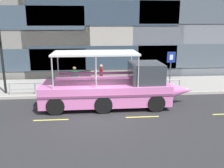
% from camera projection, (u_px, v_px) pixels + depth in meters
% --- Properties ---
extents(ground_plane, '(120.00, 120.00, 0.00)m').
position_uv_depth(ground_plane, '(97.00, 113.00, 13.33)').
color(ground_plane, '#2B2B2D').
extents(sidewalk, '(32.00, 4.80, 0.18)m').
position_uv_depth(sidewalk, '(95.00, 86.00, 18.71)').
color(sidewalk, '#99968E').
rests_on(sidewalk, ground_plane).
extents(curb_edge, '(32.00, 0.18, 0.18)m').
position_uv_depth(curb_edge, '(96.00, 95.00, 16.30)').
color(curb_edge, '#B2ADA3').
rests_on(curb_edge, ground_plane).
extents(lane_centreline, '(25.80, 0.12, 0.01)m').
position_uv_depth(lane_centreline, '(97.00, 118.00, 12.64)').
color(lane_centreline, '#DBD64C').
rests_on(lane_centreline, ground_plane).
extents(curb_guardrail, '(11.73, 0.09, 0.82)m').
position_uv_depth(curb_guardrail, '(97.00, 85.00, 16.48)').
color(curb_guardrail, '#9EA0A8').
rests_on(curb_guardrail, sidewalk).
extents(traffic_light_pole, '(0.24, 0.46, 4.35)m').
position_uv_depth(traffic_light_pole, '(1.00, 55.00, 15.84)').
color(traffic_light_pole, black).
rests_on(traffic_light_pole, sidewalk).
extents(parking_sign, '(0.60, 0.12, 2.70)m').
position_uv_depth(parking_sign, '(171.00, 64.00, 17.19)').
color(parking_sign, '#4C4F54').
rests_on(parking_sign, sidewalk).
extents(duck_tour_boat, '(9.27, 2.69, 3.25)m').
position_uv_depth(duck_tour_boat, '(114.00, 88.00, 14.31)').
color(duck_tour_boat, pink).
rests_on(duck_tour_boat, ground_plane).
extents(pedestrian_near_bow, '(0.48, 0.29, 1.74)m').
position_uv_depth(pedestrian_near_bow, '(152.00, 74.00, 17.48)').
color(pedestrian_near_bow, black).
rests_on(pedestrian_near_bow, sidewalk).
extents(pedestrian_mid_left, '(0.26, 0.48, 1.70)m').
position_uv_depth(pedestrian_mid_left, '(101.00, 73.00, 17.93)').
color(pedestrian_mid_left, black).
rests_on(pedestrian_mid_left, sidewalk).
extents(pedestrian_mid_right, '(0.49, 0.25, 1.72)m').
position_uv_depth(pedestrian_mid_right, '(75.00, 76.00, 16.91)').
color(pedestrian_mid_right, black).
rests_on(pedestrian_mid_right, sidewalk).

